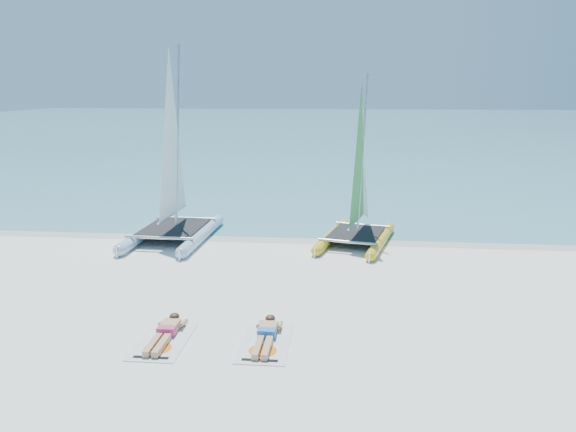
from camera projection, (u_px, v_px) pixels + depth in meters
name	position (u px, v px, depth m)	size (l,w,h in m)	color
ground	(282.00, 296.00, 13.97)	(140.00, 140.00, 0.00)	white
sea	(333.00, 126.00, 75.06)	(140.00, 115.00, 0.01)	#6A9DB0
wet_sand_strip	(299.00, 238.00, 19.30)	(140.00, 1.40, 0.01)	beige
catamaran_blue	(173.00, 181.00, 18.86)	(2.53, 5.01, 6.73)	#A9C0DF
catamaran_yellow	(360.00, 188.00, 18.68)	(2.90, 4.61, 5.72)	orange
towel_a	(163.00, 341.00, 11.48)	(1.00, 1.85, 0.02)	silver
sunbather_a	(166.00, 332.00, 11.64)	(0.37, 1.73, 0.26)	tan
towel_b	(265.00, 343.00, 11.37)	(1.00, 1.85, 0.02)	silver
sunbather_b	(266.00, 334.00, 11.54)	(0.37, 1.73, 0.26)	tan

